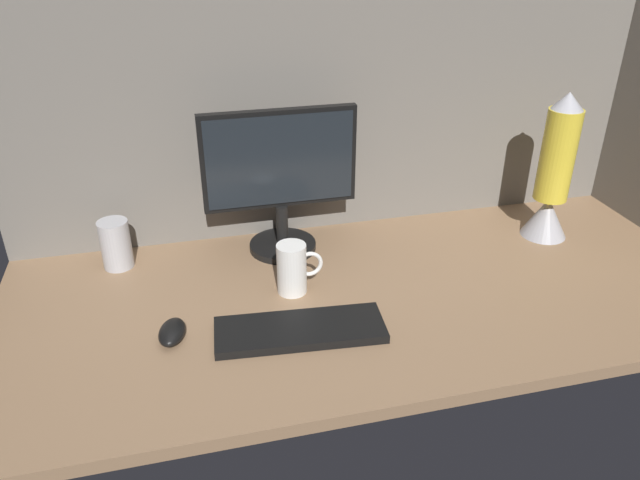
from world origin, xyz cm
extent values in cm
cube|color=#8C6B4C|center=(0.00, 0.00, -1.50)|extent=(180.00, 80.00, 3.00)
cube|color=slate|center=(0.00, 37.50, 38.43)|extent=(180.00, 5.00, 76.85)
cylinder|color=black|center=(-18.54, 24.50, 0.90)|extent=(18.00, 18.00, 1.80)
cylinder|color=black|center=(-18.54, 24.50, 7.30)|extent=(3.20, 3.20, 11.00)
cube|color=black|center=(-18.54, 25.50, 25.69)|extent=(40.08, 2.40, 25.77)
cube|color=black|center=(-18.54, 24.10, 25.69)|extent=(37.68, 0.60, 23.37)
cube|color=black|center=(-22.10, -13.91, 1.00)|extent=(37.98, 16.14, 2.00)
ellipsoid|color=black|center=(-49.20, -8.92, 1.70)|extent=(7.62, 10.62, 3.40)
cylinder|color=#B2B2B7|center=(-61.58, 25.64, 6.44)|extent=(7.67, 7.67, 12.87)
cylinder|color=white|center=(-20.33, 3.17, 6.36)|extent=(7.13, 7.13, 12.71)
torus|color=white|center=(-15.96, 3.17, 6.99)|extent=(6.59, 1.00, 6.59)
cone|color=#A5A5AD|center=(54.89, 14.67, 5.69)|extent=(12.52, 12.52, 11.38)
cylinder|color=gold|center=(54.89, 14.67, 23.90)|extent=(9.11, 9.11, 25.04)
cone|color=#A5A5AD|center=(54.89, 14.67, 38.70)|extent=(8.20, 8.20, 4.55)
camera|label=1|loc=(-43.85, -119.80, 82.06)|focal=34.42mm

